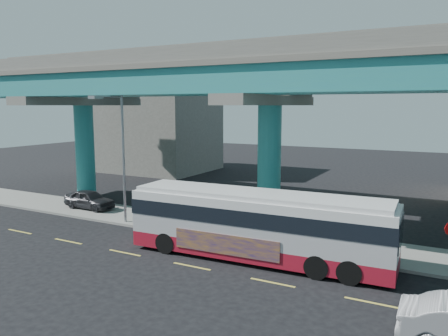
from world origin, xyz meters
The scene contains 8 objects.
ground centered at (0.00, 0.00, 0.00)m, with size 120.00×120.00×0.00m, color black.
sidewalk centered at (0.00, 5.50, 0.07)m, with size 70.00×4.00×0.15m, color gray.
lane_markings centered at (0.00, -0.30, 0.01)m, with size 58.00×0.12×0.01m.
viaduct centered at (0.00, 9.11, 9.14)m, with size 52.00×12.40×11.70m.
building_concrete centered at (-20.00, 24.00, 4.50)m, with size 12.00×10.00×9.00m, color gray.
transit_bus centered at (2.28, 2.04, 1.80)m, with size 12.93×3.28×3.29m.
parked_car centered at (-12.23, 5.54, 0.81)m, with size 3.91×1.64×1.32m, color #2B2B2F.
street_lamp centered at (-7.63, 3.43, 5.31)m, with size 0.50×2.58×7.96m.
Camera 1 is at (10.40, -16.68, 7.38)m, focal length 35.00 mm.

